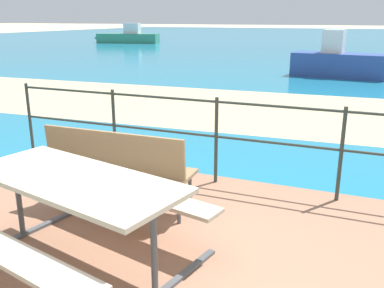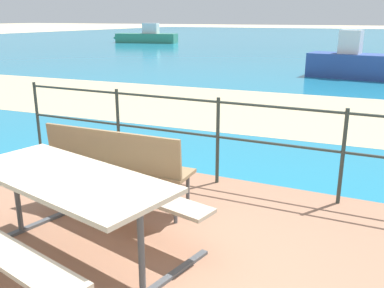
% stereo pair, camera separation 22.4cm
% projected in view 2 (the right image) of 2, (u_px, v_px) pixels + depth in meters
% --- Properties ---
extents(sea_water, '(90.00, 90.00, 0.01)m').
position_uv_depth(sea_water, '(372.00, 41.00, 38.02)').
color(sea_water, teal).
rests_on(sea_water, ground).
extents(beach_strip, '(54.16, 7.31, 0.01)m').
position_uv_depth(beach_strip, '(296.00, 112.00, 9.62)').
color(beach_strip, tan).
rests_on(beach_strip, ground).
extents(picnic_table, '(2.19, 1.96, 0.79)m').
position_uv_depth(picnic_table, '(69.00, 196.00, 3.48)').
color(picnic_table, '#BCAD93').
rests_on(picnic_table, patio_paving).
extents(park_bench, '(1.63, 0.44, 0.91)m').
position_uv_depth(park_bench, '(116.00, 160.00, 4.51)').
color(park_bench, '#8C704C').
rests_on(park_bench, patio_paving).
extents(railing_fence, '(5.94, 0.04, 1.09)m').
position_uv_depth(railing_fence, '(218.00, 130.00, 5.19)').
color(railing_fence, '#2D3833').
rests_on(railing_fence, patio_paving).
extents(boat_near, '(5.65, 2.52, 1.60)m').
position_uv_depth(boat_near, '(146.00, 37.00, 35.38)').
color(boat_near, '#338466').
rests_on(boat_near, sea_water).
extents(boat_far, '(3.78, 1.55, 1.65)m').
position_uv_depth(boat_far, '(359.00, 64.00, 14.80)').
color(boat_far, '#2D478C').
rests_on(boat_far, sea_water).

